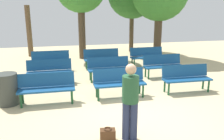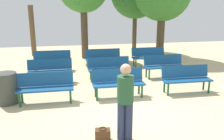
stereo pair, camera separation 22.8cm
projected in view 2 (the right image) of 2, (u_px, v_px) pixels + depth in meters
name	position (u px, v px, depth m)	size (l,w,h in m)	color
ground_plane	(133.00, 119.00, 5.94)	(24.00, 24.00, 0.00)	#CCB789
bench_r0_c0	(46.00, 86.00, 6.87)	(1.61, 0.50, 0.87)	navy
bench_r0_c1	(118.00, 81.00, 7.30)	(1.60, 0.49, 0.87)	navy
bench_r0_c2	(186.00, 77.00, 7.70)	(1.61, 0.52, 0.87)	navy
bench_r1_c0	(50.00, 70.00, 8.64)	(1.60, 0.49, 0.87)	navy
bench_r1_c1	(109.00, 67.00, 9.01)	(1.60, 0.49, 0.87)	navy
bench_r1_c2	(164.00, 65.00, 9.39)	(1.61, 0.52, 0.87)	navy
bench_r2_c0	(52.00, 59.00, 10.31)	(1.60, 0.49, 0.87)	navy
bench_r2_c1	(103.00, 57.00, 10.72)	(1.60, 0.48, 0.87)	navy
bench_r2_c2	(149.00, 56.00, 11.10)	(1.60, 0.50, 0.87)	navy
tree_3	(32.00, 31.00, 13.24)	(0.28, 0.28, 2.82)	brown
visitor_with_backpack	(125.00, 97.00, 4.83)	(0.45, 0.59, 1.65)	navy
handbag	(103.00, 135.00, 4.94)	(0.34, 0.22, 0.29)	#4C2D19
trash_bin	(7.00, 88.00, 6.82)	(0.60, 0.60, 0.91)	#383D38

